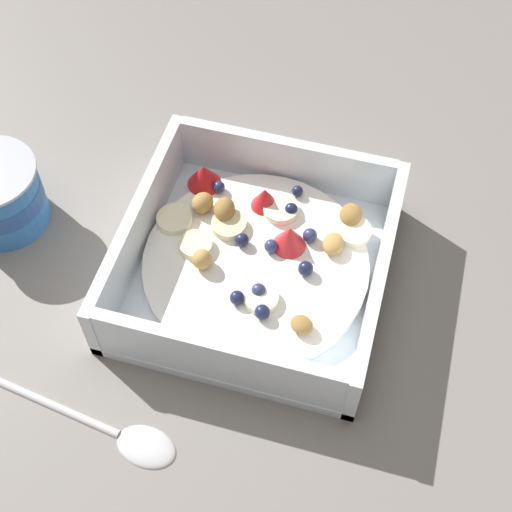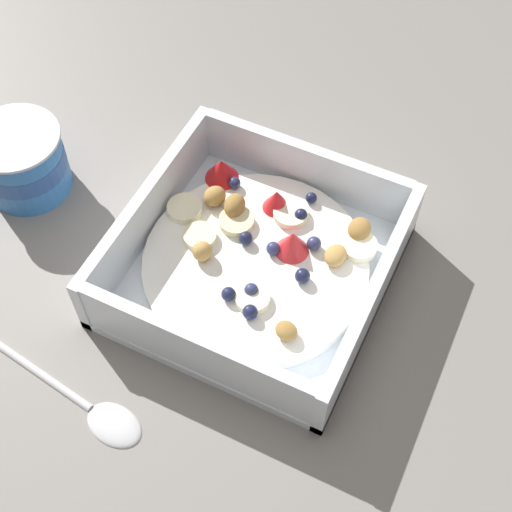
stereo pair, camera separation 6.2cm
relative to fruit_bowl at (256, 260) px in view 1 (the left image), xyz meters
The scene contains 3 objects.
ground_plane 0.03m from the fruit_bowl, 104.39° to the left, with size 2.40×2.40×0.00m, color gray.
fruit_bowl is the anchor object (origin of this frame).
spoon 0.18m from the fruit_bowl, 159.53° to the left, with size 0.04×0.17×0.01m.
Camera 1 is at (-0.33, -0.11, 0.54)m, focal length 51.36 mm.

